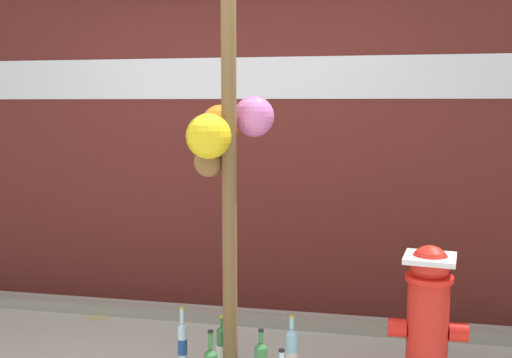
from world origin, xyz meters
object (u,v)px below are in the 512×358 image
at_px(bottle_1, 292,352).
at_px(bottle_4, 222,347).
at_px(memorial_post, 226,98).
at_px(bottle_5, 182,344).
at_px(fire_hydrant, 428,315).

height_order(bottle_1, bottle_4, bottle_1).
relative_size(bottle_1, bottle_4, 1.11).
distance_m(memorial_post, bottle_4, 1.52).
height_order(memorial_post, bottle_5, memorial_post).
relative_size(memorial_post, fire_hydrant, 3.55).
bearing_deg(memorial_post, bottle_4, 122.40).
bearing_deg(bottle_1, fire_hydrant, -0.50).
bearing_deg(bottle_1, bottle_4, 177.99).
height_order(bottle_1, bottle_5, bottle_5).
height_order(fire_hydrant, bottle_4, fire_hydrant).
relative_size(memorial_post, bottle_5, 7.75).
height_order(bottle_4, bottle_5, bottle_5).
height_order(fire_hydrant, bottle_5, fire_hydrant).
bearing_deg(bottle_4, fire_hydrant, -1.04).
bearing_deg(bottle_5, memorial_post, -10.74).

